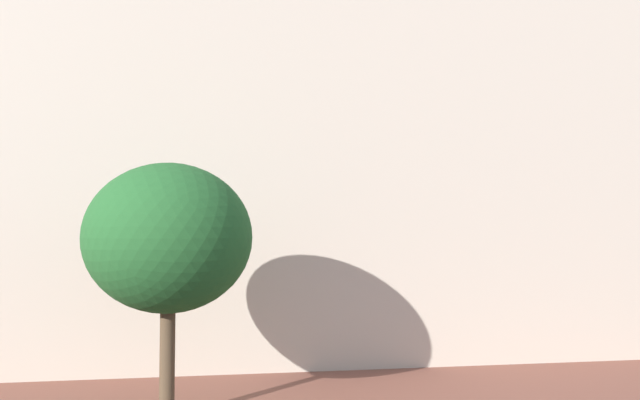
# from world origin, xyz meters

# --- Properties ---
(landmark_building) EXTENTS (28.21, 14.75, 40.52)m
(landmark_building) POSITION_xyz_m (0.98, 26.21, 11.32)
(landmark_building) COLOR beige
(landmark_building) RESTS_ON ground_plane
(tree_curb_far) EXTENTS (4.37, 4.37, 6.66)m
(tree_curb_far) POSITION_xyz_m (-2.98, 14.29, 4.67)
(tree_curb_far) COLOR brown
(tree_curb_far) RESTS_ON ground_plane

